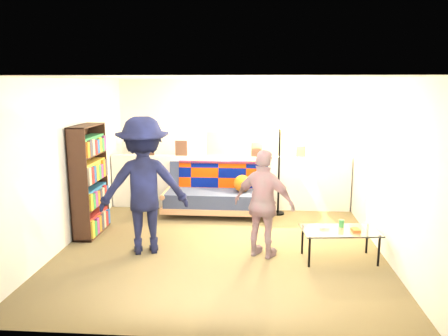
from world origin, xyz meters
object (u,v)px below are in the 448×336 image
Objects in this scene: coffee_table at (340,232)px; person_left at (144,186)px; bookshelf at (89,184)px; floor_lamp at (280,150)px; futon_sofa at (218,193)px; person_right at (264,204)px.

coffee_table is 2.73m from person_left.
bookshelf reaches higher than floor_lamp.
person_right is at bearing -67.92° from futon_sofa.
person_left reaches higher than floor_lamp.
futon_sofa is at bearing -130.51° from person_left.
futon_sofa is at bearing -175.96° from floor_lamp.
coffee_table is at bearing 161.91° from person_left.
futon_sofa is 1.01× the size of person_left.
futon_sofa is at bearing -43.03° from person_right.
floor_lamp is at bearing 23.06° from bookshelf.
bookshelf is at bearing 9.56° from person_right.
floor_lamp reaches higher than futon_sofa.
person_right reaches higher than coffee_table.
person_left is (-1.95, -1.94, -0.22)m from floor_lamp.
person_right is (-1.02, 0.05, 0.34)m from coffee_table.
bookshelf is 3.26m from floor_lamp.
bookshelf is 1.63× the size of coffee_table.
person_left is (-2.67, 0.12, 0.55)m from coffee_table.
futon_sofa reaches higher than coffee_table.
coffee_table is 0.71× the size of person_right.
bookshelf reaches higher than futon_sofa.
futon_sofa is 2.11m from person_right.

